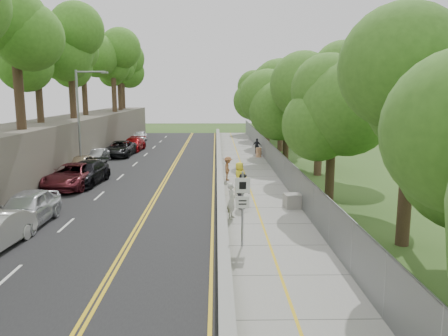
# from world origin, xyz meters

# --- Properties ---
(ground) EXTENTS (140.00, 140.00, 0.00)m
(ground) POSITION_xyz_m (0.00, 0.00, 0.00)
(ground) COLOR #33511E
(ground) RESTS_ON ground
(road) EXTENTS (11.20, 66.00, 0.04)m
(road) POSITION_xyz_m (-5.40, 15.00, 0.02)
(road) COLOR black
(road) RESTS_ON ground
(sidewalk) EXTENTS (4.20, 66.00, 0.05)m
(sidewalk) POSITION_xyz_m (2.55, 15.00, 0.03)
(sidewalk) COLOR gray
(sidewalk) RESTS_ON ground
(jersey_barrier) EXTENTS (0.42, 66.00, 0.60)m
(jersey_barrier) POSITION_xyz_m (0.25, 15.00, 0.30)
(jersey_barrier) COLOR #ABC232
(jersey_barrier) RESTS_ON ground
(rock_embankment) EXTENTS (5.00, 66.00, 4.00)m
(rock_embankment) POSITION_xyz_m (-13.50, 15.00, 2.00)
(rock_embankment) COLOR #595147
(rock_embankment) RESTS_ON ground
(chainlink_fence) EXTENTS (0.04, 66.00, 2.00)m
(chainlink_fence) POSITION_xyz_m (4.65, 15.00, 1.00)
(chainlink_fence) COLOR slate
(chainlink_fence) RESTS_ON ground
(trees_embankment) EXTENTS (6.40, 66.00, 13.00)m
(trees_embankment) POSITION_xyz_m (-13.00, 15.00, 10.50)
(trees_embankment) COLOR #478A25
(trees_embankment) RESTS_ON rock_embankment
(trees_fenceside) EXTENTS (7.00, 66.00, 14.00)m
(trees_fenceside) POSITION_xyz_m (7.00, 15.00, 7.00)
(trees_fenceside) COLOR #478027
(trees_fenceside) RESTS_ON ground
(streetlight) EXTENTS (2.52, 0.22, 8.00)m
(streetlight) POSITION_xyz_m (-10.46, 14.00, 4.64)
(streetlight) COLOR gray
(streetlight) RESTS_ON ground
(signpost) EXTENTS (0.62, 0.09, 3.10)m
(signpost) POSITION_xyz_m (1.05, -3.02, 1.96)
(signpost) COLOR gray
(signpost) RESTS_ON sidewalk
(construction_barrel) EXTENTS (0.56, 0.56, 0.91)m
(construction_barrel) POSITION_xyz_m (4.15, 22.01, 0.51)
(construction_barrel) COLOR #CC4900
(construction_barrel) RESTS_ON sidewalk
(concrete_block) EXTENTS (1.26, 1.02, 0.76)m
(concrete_block) POSITION_xyz_m (4.30, 3.00, 0.43)
(concrete_block) COLOR gray
(concrete_block) RESTS_ON sidewalk
(car_0) EXTENTS (1.98, 4.86, 1.65)m
(car_0) POSITION_xyz_m (-9.00, -0.01, 0.87)
(car_0) COLOR silver
(car_0) RESTS_ON road
(car_2) EXTENTS (3.03, 5.81, 1.56)m
(car_2) POSITION_xyz_m (-9.59, 8.49, 0.82)
(car_2) COLOR maroon
(car_2) RESTS_ON road
(car_3) EXTENTS (2.62, 5.47, 1.54)m
(car_3) POSITION_xyz_m (-9.00, 9.54, 0.81)
(car_3) COLOR black
(car_3) RESTS_ON road
(car_4) EXTENTS (1.91, 4.34, 1.45)m
(car_4) POSITION_xyz_m (-10.60, 13.41, 0.77)
(car_4) COLOR #C0AD8E
(car_4) RESTS_ON road
(car_5) EXTENTS (1.43, 4.06, 1.33)m
(car_5) POSITION_xyz_m (-10.60, 18.09, 0.71)
(car_5) COLOR #9A9DA0
(car_5) RESTS_ON road
(car_6) EXTENTS (2.62, 5.44, 1.49)m
(car_6) POSITION_xyz_m (-9.56, 22.96, 0.79)
(car_6) COLOR black
(car_6) RESTS_ON road
(car_7) EXTENTS (2.31, 5.02, 1.42)m
(car_7) POSITION_xyz_m (-9.00, 26.95, 0.75)
(car_7) COLOR maroon
(car_7) RESTS_ON road
(car_8) EXTENTS (1.70, 3.99, 1.34)m
(car_8) POSITION_xyz_m (-9.87, 36.24, 0.71)
(car_8) COLOR white
(car_8) RESTS_ON road
(painter_0) EXTENTS (0.77, 1.03, 1.92)m
(painter_0) POSITION_xyz_m (1.45, 6.87, 1.01)
(painter_0) COLOR yellow
(painter_0) RESTS_ON sidewalk
(painter_1) EXTENTS (0.61, 0.76, 1.81)m
(painter_1) POSITION_xyz_m (0.75, 1.00, 0.96)
(painter_1) COLOR beige
(painter_1) RESTS_ON sidewalk
(painter_2) EXTENTS (0.75, 0.95, 1.90)m
(painter_2) POSITION_xyz_m (1.45, 3.00, 1.00)
(painter_2) COLOR black
(painter_2) RESTS_ON sidewalk
(painter_3) EXTENTS (0.74, 1.17, 1.73)m
(painter_3) POSITION_xyz_m (0.83, 10.56, 0.92)
(painter_3) COLOR #996038
(painter_3) RESTS_ON sidewalk
(person_far) EXTENTS (1.01, 0.72, 1.59)m
(person_far) POSITION_xyz_m (4.20, 24.32, 0.84)
(person_far) COLOR black
(person_far) RESTS_ON sidewalk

